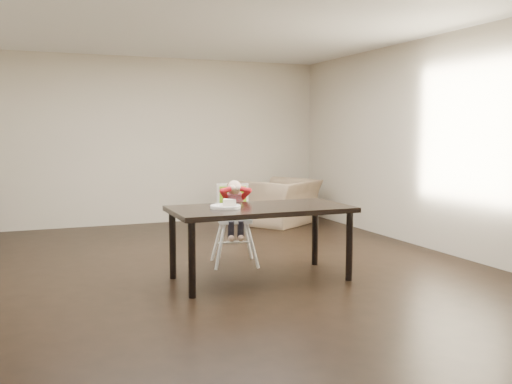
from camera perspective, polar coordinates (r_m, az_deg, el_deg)
ground at (r=6.24m, az=-4.73°, el=-7.90°), size 7.00×7.00×0.00m
room_walls at (r=6.07m, az=-4.89°, el=9.36°), size 6.02×7.02×2.71m
dining_table at (r=5.76m, az=0.44°, el=-2.26°), size 1.80×0.90×0.75m
high_chair at (r=6.45m, az=-2.21°, el=-1.32°), size 0.48×0.48×0.96m
plate at (r=5.64m, az=-3.00°, el=-1.31°), size 0.39×0.39×0.09m
armchair at (r=9.25m, az=2.51°, el=-0.26°), size 1.33×1.23×0.97m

